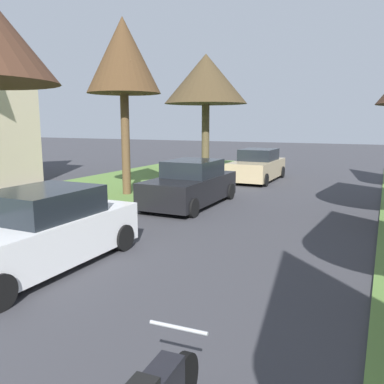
{
  "coord_description": "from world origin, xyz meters",
  "views": [
    {
      "loc": [
        3.64,
        1.66,
        2.88
      ],
      "look_at": [
        0.16,
        8.83,
        1.49
      ],
      "focal_mm": 37.43,
      "sensor_mm": 36.0,
      "label": 1
    }
  ],
  "objects_px": {
    "street_tree_left_far": "(206,80)",
    "parked_sedan_white": "(39,232)",
    "parked_sedan_black": "(191,185)",
    "parked_sedan_tan": "(257,166)",
    "street_tree_left_mid_b": "(123,57)"
  },
  "relations": [
    {
      "from": "parked_sedan_black",
      "to": "parked_sedan_tan",
      "type": "height_order",
      "value": "same"
    },
    {
      "from": "street_tree_left_far",
      "to": "parked_sedan_white",
      "type": "bearing_deg",
      "value": -77.87
    },
    {
      "from": "parked_sedan_white",
      "to": "street_tree_left_far",
      "type": "bearing_deg",
      "value": 102.13
    },
    {
      "from": "parked_sedan_white",
      "to": "parked_sedan_black",
      "type": "relative_size",
      "value": 1.0
    },
    {
      "from": "street_tree_left_mid_b",
      "to": "parked_sedan_black",
      "type": "height_order",
      "value": "street_tree_left_mid_b"
    },
    {
      "from": "parked_sedan_black",
      "to": "parked_sedan_white",
      "type": "bearing_deg",
      "value": -90.06
    },
    {
      "from": "street_tree_left_mid_b",
      "to": "parked_sedan_white",
      "type": "height_order",
      "value": "street_tree_left_mid_b"
    },
    {
      "from": "street_tree_left_far",
      "to": "parked_sedan_white",
      "type": "height_order",
      "value": "street_tree_left_far"
    },
    {
      "from": "street_tree_left_far",
      "to": "parked_sedan_black",
      "type": "relative_size",
      "value": 1.5
    },
    {
      "from": "street_tree_left_mid_b",
      "to": "parked_sedan_tan",
      "type": "height_order",
      "value": "street_tree_left_mid_b"
    },
    {
      "from": "street_tree_left_mid_b",
      "to": "parked_sedan_black",
      "type": "xyz_separation_m",
      "value": [
        3.2,
        -0.67,
        -4.62
      ]
    },
    {
      "from": "parked_sedan_black",
      "to": "parked_sedan_tan",
      "type": "distance_m",
      "value": 6.88
    },
    {
      "from": "street_tree_left_mid_b",
      "to": "parked_sedan_white",
      "type": "distance_m",
      "value": 9.39
    },
    {
      "from": "street_tree_left_far",
      "to": "street_tree_left_mid_b",
      "type": "bearing_deg",
      "value": -88.62
    },
    {
      "from": "street_tree_left_far",
      "to": "parked_sedan_black",
      "type": "distance_m",
      "value": 10.53
    }
  ]
}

